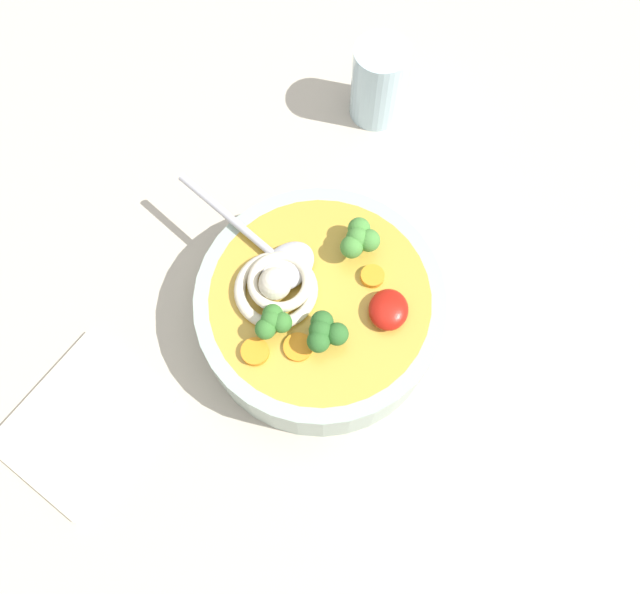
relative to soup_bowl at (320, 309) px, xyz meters
The scene contains 13 objects.
table_slab 6.49cm from the soup_bowl, 166.77° to the right, with size 133.48×133.48×4.34cm, color #BCB29E.
soup_bowl is the anchor object (origin of this frame).
noodle_pile 5.99cm from the soup_bowl, 90.68° to the left, with size 8.88×8.71×3.57cm.
soup_spoon 6.94cm from the soup_bowl, 57.54° to the left, with size 12.10×16.34×1.60cm.
chili_sauce_dollop 7.82cm from the soup_bowl, 94.54° to the right, with size 4.16×3.75×1.87cm, color #B2190F.
broccoli_floret_rear 7.36cm from the soup_bowl, 135.75° to the left, with size 3.82×3.29×3.02cm.
broccoli_floret_near_spoon 8.34cm from the soup_bowl, 26.13° to the right, with size 4.35×3.74×3.44cm.
broccoli_floret_far 6.82cm from the soup_bowl, 161.25° to the right, with size 4.17×3.59×3.30cm.
carrot_slice_front 8.93cm from the soup_bowl, 142.95° to the left, with size 2.61×2.61×0.70cm, color orange.
carrot_slice_center 6.52cm from the soup_bowl, 58.26° to the right, with size 2.31×2.31×0.68cm, color orange.
carrot_slice_extra_b 6.46cm from the soup_bowl, 168.17° to the left, with size 2.76×2.76×0.41cm, color orange.
drinking_glass 28.20cm from the soup_bowl, ahead, with size 6.32×6.32×9.84cm, color silver.
folded_napkin 26.09cm from the soup_bowl, 124.64° to the left, with size 14.40×12.13×0.80cm, color beige.
Camera 1 is at (-18.70, -3.08, 66.11)cm, focal length 34.77 mm.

